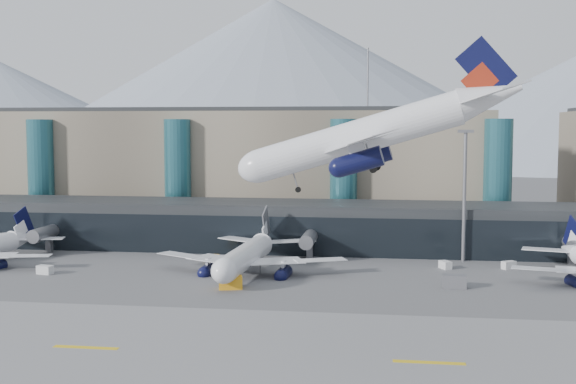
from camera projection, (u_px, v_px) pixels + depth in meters
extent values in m
plane|color=#515154|center=(272.00, 321.00, 97.47)|extent=(900.00, 900.00, 0.00)
cube|color=slate|center=(252.00, 355.00, 82.67)|extent=(400.00, 40.00, 0.04)
cube|color=gold|center=(86.00, 347.00, 85.39)|extent=(8.00, 1.00, 0.02)
cube|color=gold|center=(429.00, 362.00, 79.94)|extent=(8.00, 1.00, 0.02)
cube|color=black|center=(315.00, 226.00, 154.25)|extent=(170.00, 18.00, 10.00)
cube|color=black|center=(311.00, 237.00, 145.55)|extent=(170.00, 0.40, 8.00)
cylinder|color=slate|center=(49.00, 232.00, 150.96)|extent=(2.80, 14.00, 2.80)
cube|color=slate|center=(49.00, 246.00, 151.23)|extent=(1.20, 1.20, 2.40)
cylinder|color=slate|center=(310.00, 237.00, 143.46)|extent=(2.80, 14.00, 2.80)
cube|color=slate|center=(310.00, 252.00, 143.73)|extent=(1.20, 1.20, 2.40)
cylinder|color=slate|center=(572.00, 243.00, 136.65)|extent=(2.80, 14.00, 2.80)
cube|color=slate|center=(571.00, 259.00, 136.92)|extent=(1.20, 1.20, 2.40)
cube|color=gray|center=(232.00, 170.00, 188.33)|extent=(130.00, 30.00, 30.00)
cube|color=black|center=(232.00, 110.00, 186.95)|extent=(123.50, 28.00, 1.00)
cylinder|color=#255D69|center=(41.00, 176.00, 178.77)|extent=(6.40, 6.40, 28.00)
cylinder|color=#255D69|center=(178.00, 177.00, 174.00)|extent=(6.40, 6.40, 28.00)
cylinder|color=#255D69|center=(343.00, 179.00, 168.55)|extent=(6.40, 6.40, 28.00)
cylinder|color=#255D69|center=(497.00, 181.00, 163.78)|extent=(6.40, 6.40, 28.00)
cylinder|color=slate|center=(368.00, 80.00, 181.51)|extent=(0.40, 0.40, 16.00)
cone|color=gray|center=(274.00, 83.00, 475.66)|extent=(400.00, 400.00, 110.00)
cylinder|color=slate|center=(464.00, 198.00, 139.62)|extent=(0.70, 0.70, 25.00)
cube|color=slate|center=(466.00, 131.00, 138.48)|extent=(3.00, 1.20, 0.60)
cylinder|color=white|center=(372.00, 122.00, 85.86)|extent=(25.21, 5.94, 4.14)
ellipsoid|color=white|center=(270.00, 122.00, 88.45)|extent=(6.08, 4.55, 4.14)
cone|color=white|center=(512.00, 120.00, 82.51)|extent=(7.42, 4.64, 4.14)
cube|color=white|center=(381.00, 127.00, 76.86)|extent=(12.02, 18.83, 0.21)
cylinder|color=black|center=(369.00, 147.00, 79.43)|extent=(5.15, 2.63, 2.28)
cube|color=white|center=(517.00, 117.00, 77.62)|extent=(7.01, 9.93, 0.17)
cube|color=white|center=(392.00, 127.00, 94.24)|extent=(13.99, 18.53, 0.21)
cylinder|color=black|center=(380.00, 144.00, 92.64)|extent=(5.15, 2.63, 2.28)
cube|color=white|center=(509.00, 118.00, 87.36)|extent=(7.96, 9.75, 0.17)
cube|color=black|center=(517.00, 90.00, 82.14)|extent=(6.18, 0.70, 7.28)
cube|color=maroon|center=(506.00, 102.00, 82.47)|extent=(4.14, 0.59, 3.98)
cylinder|color=slate|center=(300.00, 144.00, 87.91)|extent=(0.17, 0.17, 3.31)
cylinder|color=black|center=(300.00, 156.00, 88.04)|extent=(0.75, 0.31, 0.73)
cylinder|color=black|center=(379.00, 157.00, 83.59)|extent=(0.97, 0.43, 0.94)
cylinder|color=black|center=(382.00, 156.00, 88.42)|extent=(0.97, 0.43, 0.94)
cone|color=white|center=(30.00, 231.00, 150.09)|extent=(5.42, 7.47, 3.90)
cube|color=white|center=(15.00, 247.00, 134.60)|extent=(17.59, 8.79, 0.20)
cylinder|color=black|center=(2.00, 258.00, 134.29)|extent=(3.23, 5.09, 2.15)
cube|color=white|center=(48.00, 231.00, 148.32)|extent=(9.29, 5.36, 0.16)
cube|color=white|center=(13.00, 229.00, 151.83)|extent=(8.74, 8.36, 0.16)
cube|color=black|center=(31.00, 216.00, 150.12)|extent=(1.65, 5.71, 6.87)
cube|color=white|center=(28.00, 222.00, 149.29)|extent=(1.22, 3.85, 3.75)
cylinder|color=white|center=(248.00, 247.00, 128.92)|extent=(5.72, 25.55, 4.20)
ellipsoid|color=white|center=(228.00, 260.00, 116.54)|extent=(4.55, 6.12, 4.20)
cone|color=white|center=(268.00, 233.00, 144.81)|extent=(4.63, 7.48, 4.20)
cube|color=white|center=(299.00, 251.00, 128.98)|extent=(19.10, 12.37, 0.21)
cylinder|color=black|center=(286.00, 264.00, 128.18)|extent=(2.61, 5.20, 2.31)
cube|color=white|center=(293.00, 233.00, 143.80)|extent=(10.07, 7.20, 0.17)
cube|color=white|center=(203.00, 248.00, 132.52)|extent=(18.85, 14.04, 0.21)
cylinder|color=black|center=(212.00, 261.00, 130.87)|extent=(2.61, 5.20, 2.31)
cube|color=white|center=(244.00, 231.00, 145.78)|extent=(9.92, 8.00, 0.17)
cube|color=slate|center=(269.00, 216.00, 144.86)|extent=(0.63, 6.28, 7.39)
cube|color=white|center=(267.00, 223.00, 143.91)|extent=(0.55, 4.21, 4.04)
cylinder|color=slate|center=(235.00, 272.00, 120.50)|extent=(0.17, 0.17, 3.36)
cylinder|color=black|center=(235.00, 281.00, 120.63)|extent=(0.31, 0.76, 0.75)
cylinder|color=black|center=(263.00, 270.00, 129.86)|extent=(0.43, 0.98, 0.96)
cylinder|color=black|center=(236.00, 269.00, 130.85)|extent=(0.43, 0.98, 0.96)
cone|color=white|center=(566.00, 242.00, 135.52)|extent=(5.33, 7.43, 3.89)
cube|color=white|center=(556.00, 260.00, 121.50)|extent=(17.59, 9.00, 0.19)
cylinder|color=black|center=(571.00, 273.00, 120.53)|extent=(3.16, 5.07, 2.14)
cube|color=white|center=(542.00, 241.00, 135.07)|extent=(9.29, 5.46, 0.16)
cube|color=black|center=(566.00, 225.00, 135.58)|extent=(1.56, 5.71, 6.85)
cube|color=white|center=(568.00, 232.00, 134.68)|extent=(1.16, 3.85, 3.75)
cube|color=silver|center=(45.00, 270.00, 128.32)|extent=(3.03, 2.13, 1.54)
cube|color=orange|center=(214.00, 258.00, 139.83)|extent=(1.78, 2.55, 1.37)
cube|color=#505055|center=(455.00, 281.00, 117.24)|extent=(4.05, 2.46, 2.14)
cube|color=silver|center=(509.00, 265.00, 132.88)|extent=(2.88, 2.53, 1.46)
cube|color=silver|center=(445.00, 265.00, 133.10)|extent=(2.43, 2.87, 1.45)
cube|color=orange|center=(231.00, 283.00, 116.46)|extent=(4.12, 2.82, 2.08)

